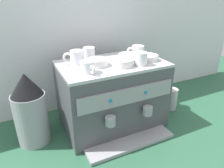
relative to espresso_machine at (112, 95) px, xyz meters
The scene contains 14 objects.
ground_plane 0.21m from the espresso_machine, 90.00° to the left, with size 4.00×4.00×0.00m, color #28563D.
tiled_backsplash_wall 0.49m from the espresso_machine, 90.00° to the left, with size 2.80×0.03×1.10m, color silver.
espresso_machine is the anchor object (origin of this frame).
ceramic_cup_0 0.32m from the espresso_machine, 160.12° to the left, with size 0.12×0.08×0.08m.
ceramic_cup_1 0.29m from the espresso_machine, 39.32° to the right, with size 0.10×0.08×0.07m.
ceramic_cup_2 0.32m from the espresso_machine, 153.22° to the right, with size 0.07×0.10×0.06m.
ceramic_cup_3 0.33m from the espresso_machine, 18.53° to the left, with size 0.11×0.08×0.06m.
ceramic_cup_4 0.30m from the espresso_machine, 127.18° to the left, with size 0.11×0.07×0.07m.
ceramic_bowl_0 0.24m from the espresso_machine, 69.66° to the right, with size 0.12×0.12×0.04m.
ceramic_bowl_1 0.32m from the espresso_machine, 13.68° to the right, with size 0.11×0.11×0.03m.
ceramic_bowl_2 0.26m from the espresso_machine, 14.65° to the left, with size 0.11×0.11×0.03m.
ceramic_bowl_3 0.25m from the espresso_machine, behind, with size 0.11×0.11×0.04m.
coffee_grinder 0.48m from the espresso_machine, behind, with size 0.18×0.18×0.42m.
milk_pitcher 0.49m from the espresso_machine, ahead, with size 0.08×0.08×0.16m, color #B7B7BC.
Camera 1 is at (-0.51, -1.05, 0.80)m, focal length 33.69 mm.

